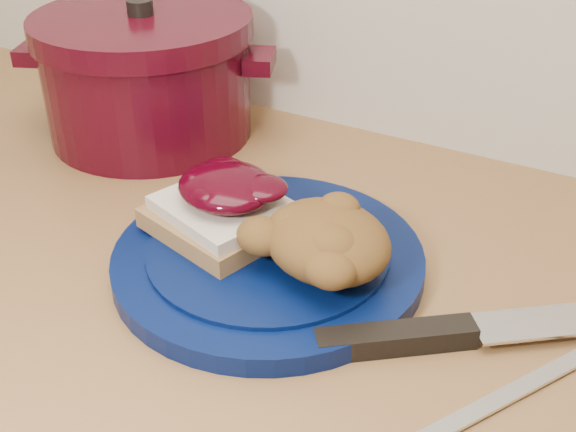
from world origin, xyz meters
The scene contains 7 objects.
plate centered at (-0.01, 1.48, 0.91)m, with size 0.29×0.29×0.02m, color #04103C.
sandwich centered at (-0.06, 1.48, 0.95)m, with size 0.15×0.14×0.06m.
stuffing_mound centered at (0.05, 1.47, 0.95)m, with size 0.12×0.10×0.06m, color brown.
chef_knife centered at (0.17, 1.46, 0.91)m, with size 0.30×0.24×0.02m.
butter_knife centered at (0.22, 1.41, 0.90)m, with size 0.18×0.01×0.00m, color silver.
dutch_oven centered at (-0.29, 1.66, 0.98)m, with size 0.35×0.35×0.17m.
pepper_grinder centered at (-0.36, 1.67, 0.96)m, with size 0.06×0.06×0.12m.
Camera 1 is at (0.27, 1.00, 1.30)m, focal length 45.00 mm.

